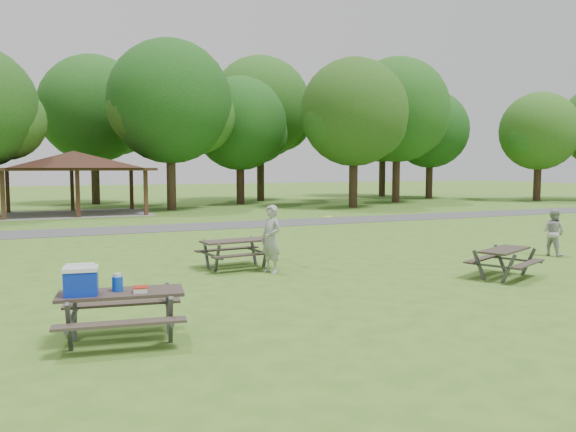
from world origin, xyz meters
The scene contains 18 objects.
ground centered at (0.00, 0.00, 0.00)m, with size 160.00×160.00×0.00m, color #3F691E.
asphalt_path centered at (0.00, 14.00, 0.01)m, with size 120.00×3.20×0.02m, color #424244.
pavilion centered at (-4.00, 24.00, 3.06)m, with size 8.60×7.01×3.76m.
tree_row_e centered at (2.10, 25.03, 6.78)m, with size 8.40×8.00×11.02m.
tree_row_f centered at (8.09, 28.53, 5.84)m, with size 7.35×7.00×9.55m.
tree_row_g centered at (14.09, 22.03, 6.33)m, with size 7.77×7.40×10.25m.
tree_row_h centered at (20.10, 25.53, 7.03)m, with size 8.61×8.20×11.37m.
tree_row_i centered at (26.08, 29.03, 5.91)m, with size 7.14×6.80×9.52m.
tree_row_j centered at (32.08, 22.53, 5.56)m, with size 6.72×6.40×8.96m.
tree_deep_b centered at (-1.90, 33.03, 6.89)m, with size 8.40×8.00×11.13m.
tree_deep_c centered at (11.10, 32.03, 7.44)m, with size 8.82×8.40×11.90m.
tree_deep_d centered at (24.10, 33.53, 7.03)m, with size 8.40×8.00×11.27m.
picnic_table_near centered at (-5.04, -2.56, 0.78)m, with size 2.16×1.84×1.35m.
picnic_table_middle centered at (-1.05, 2.96, 0.60)m, with size 2.02×1.68×0.82m.
picnic_table_far centered at (4.75, -1.09, 0.56)m, with size 2.17×1.99×0.76m.
frisbee_in_flight centered at (1.20, 1.78, 1.45)m, with size 0.24×0.24×0.02m.
frisbee_thrower centered at (-0.41, 1.95, 0.90)m, with size 0.66×0.43×1.81m, color #9D9DA0.
frisbee_catcher centered at (8.84, 0.95, 0.74)m, with size 0.72×0.56×1.49m, color #A8A8AA.
Camera 1 is at (-6.01, -11.69, 2.80)m, focal length 35.00 mm.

